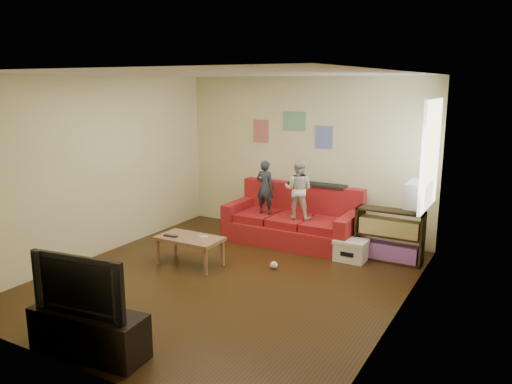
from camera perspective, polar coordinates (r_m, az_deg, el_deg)
The scene contains 17 objects.
room_shell at distance 6.45m, azimuth -3.50°, elevation 1.28°, with size 4.52×5.02×2.72m.
sofa at distance 8.31m, azimuth 4.36°, elevation -3.49°, with size 2.17×1.00×0.96m.
child_a at distance 8.22m, azimuth 1.06°, elevation 0.55°, with size 0.33×0.21×0.90m, color #272F39.
child_b at distance 7.95m, azimuth 4.86°, elevation 0.30°, with size 0.46×0.36×0.95m, color beige.
coffee_table at distance 7.26m, azimuth -7.58°, elevation -5.57°, with size 0.94×0.52×0.42m.
remote at distance 7.30m, azimuth -9.74°, elevation -4.96°, with size 0.22×0.05×0.02m, color black.
game_controller at distance 7.17m, azimuth -6.08°, elevation -5.16°, with size 0.14×0.04×0.03m, color white.
bookshelf at distance 7.64m, azimuth 14.98°, elevation -5.10°, with size 0.98×0.29×0.78m.
window at distance 7.13m, azimuth 19.32°, elevation 4.04°, with size 0.04×1.08×1.48m, color white.
ac_unit at distance 7.24m, azimuth 18.07°, elevation -0.26°, with size 0.28×0.55×0.35m, color #B7B2A3.
artwork_left at distance 8.94m, azimuth 0.56°, elevation 6.99°, with size 0.30×0.01×0.40m, color #D87266.
artwork_center at distance 8.62m, azimuth 4.39°, elevation 8.09°, with size 0.42×0.01×0.32m, color #72B27F.
artwork_right at distance 8.43m, azimuth 7.77°, elevation 6.21°, with size 0.30×0.01×0.38m, color #727FCC.
file_box at distance 7.57m, azimuth 10.78°, elevation -6.52°, with size 0.47×0.36×0.32m.
tv_stand at distance 5.27m, azimuth -18.53°, elevation -14.98°, with size 1.19×0.40×0.45m, color black.
television at distance 5.05m, azimuth -18.94°, elevation -9.72°, with size 1.03×0.14×0.59m, color black.
tissue at distance 7.16m, azimuth 2.04°, elevation -8.35°, with size 0.11×0.11×0.11m, color silver.
Camera 1 is at (3.44, -5.31, 2.58)m, focal length 35.00 mm.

